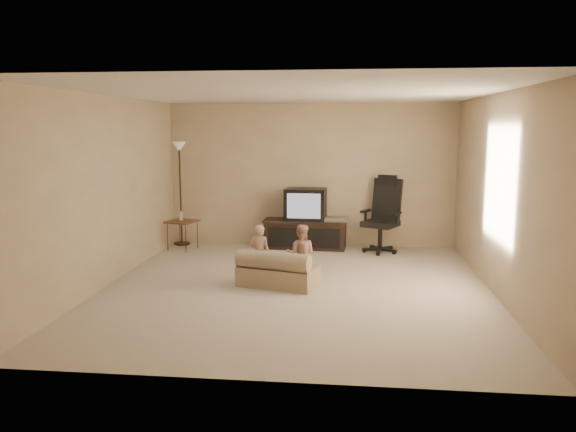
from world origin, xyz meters
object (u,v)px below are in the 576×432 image
Objects in this scene: office_chair at (382,225)px; toddler_right at (301,254)px; tv_stand at (306,223)px; child_sofa at (277,272)px; floor_lamp at (180,170)px; side_table at (182,222)px; toddler_left at (260,253)px.

toddler_right is (-1.19, -2.13, -0.06)m from office_chair.
child_sofa is at bearing -91.40° from tv_stand.
side_table is at bearing -71.18° from floor_lamp.
side_table is 2.92m from toddler_right.
floor_lamp is (-3.54, 0.23, 0.87)m from office_chair.
child_sofa is 0.38m from toddler_left.
office_chair reaches higher than side_table.
tv_stand reaches higher than side_table.
child_sofa is (2.04, -2.50, -1.13)m from floor_lamp.
side_table is 2.49m from toddler_left.
office_chair is (1.30, -0.17, 0.03)m from tv_stand.
toddler_left is (1.78, -2.30, -0.94)m from floor_lamp.
side_table is 0.61× the size of child_sofa.
side_table is at bearing -36.95° from toddler_right.
floor_lamp is (-2.24, 0.06, 0.90)m from tv_stand.
toddler_right reaches higher than child_sofa.
toddler_left is (-0.26, 0.20, 0.19)m from child_sofa.
toddler_left is (-1.75, -2.07, -0.07)m from office_chair.
toddler_right is (2.35, -2.35, -0.93)m from floor_lamp.
child_sofa is (-1.49, -2.28, -0.26)m from office_chair.
side_table is (-2.09, -0.37, 0.05)m from tv_stand.
tv_stand reaches higher than toddler_right.
office_chair is at bearing 3.47° from side_table.
toddler_left is (1.64, -1.87, -0.09)m from side_table.
toddler_left is at bearing -52.16° from floor_lamp.
toddler_right is at bearing -178.09° from toddler_left.
child_sofa is 1.41× the size of toddler_left.
office_chair is 2.74m from child_sofa.
floor_lamp is at bearing 108.82° from side_table.
toddler_right is at bearing -84.15° from tv_stand.
floor_lamp is at bearing -44.66° from toddler_left.
office_chair reaches higher than toddler_left.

